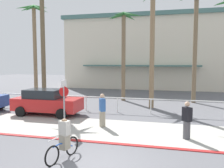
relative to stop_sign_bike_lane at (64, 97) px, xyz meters
name	(u,v)px	position (x,y,z in m)	size (l,w,h in m)	color
ground_plane	(137,109)	(2.85, 6.32, -1.68)	(80.00, 80.00, 0.00)	#5B5B60
sidewalk_strip	(121,130)	(2.85, 0.52, -1.67)	(44.00, 4.00, 0.02)	#ADAAA0
curb_paint	(111,143)	(2.85, -1.48, -1.66)	(44.00, 0.24, 0.03)	maroon
building_backdrop	(144,52)	(1.51, 22.35, 3.08)	(20.79, 9.46, 9.48)	beige
rail_fence	(134,101)	(2.85, 4.82, -0.84)	(20.69, 0.08, 1.04)	white
stop_sign_bike_lane	(64,97)	(0.00, 0.00, 0.00)	(0.52, 0.56, 2.56)	gray
palm_tree_0	(34,28)	(-7.80, 10.03, 5.07)	(2.83, 3.40, 8.98)	#846B4C
palm_tree_1	(42,24)	(-5.06, 6.77, 4.89)	(2.91, 2.97, 9.36)	brown
palm_tree_2	(124,35)	(1.09, 9.90, 4.16)	(3.27, 3.78, 7.85)	#756047
palm_tree_3	(152,24)	(3.80, 7.08, 4.60)	(3.38, 2.99, 8.87)	#846B4C
palm_tree_4	(196,22)	(7.16, 10.19, 5.10)	(3.29, 3.13, 9.38)	#756047
car_red_1	(47,102)	(-2.61, 2.87, -0.81)	(4.40, 2.02, 1.69)	red
cyclist_blue_0	(64,140)	(1.62, -3.46, -0.98)	(0.48, 1.78, 1.50)	black
pedestrian_0	(102,111)	(1.75, 0.96, -0.84)	(0.44, 0.48, 1.80)	gray
pedestrian_1	(187,122)	(6.02, -0.06, -0.88)	(0.46, 0.47, 1.72)	#4C4C51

